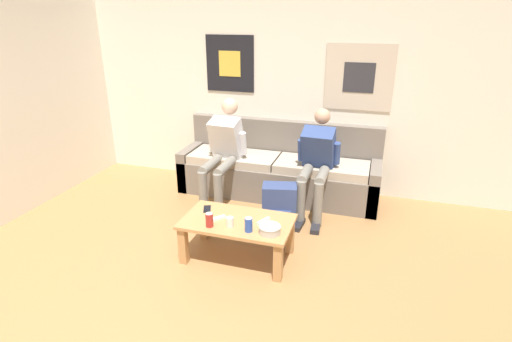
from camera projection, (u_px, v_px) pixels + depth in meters
ground_plane at (147, 331)px, 2.80m from camera, size 18.00×18.00×0.00m
wall_back at (263, 84)px, 4.86m from camera, size 10.00×0.07×2.55m
couch at (278, 171)px, 4.85m from camera, size 2.38×0.68×0.86m
coffee_table at (238, 227)px, 3.54m from camera, size 0.97×0.55×0.38m
person_seated_adult at (223, 149)px, 4.56m from camera, size 0.47×0.93×1.17m
person_seated_teen at (317, 160)px, 4.29m from camera, size 0.47×0.87×1.12m
backpack at (279, 207)px, 4.12m from camera, size 0.39×0.31×0.46m
ceramic_bowl at (270, 229)px, 3.30m from camera, size 0.19×0.19×0.07m
pillar_candle at (230, 222)px, 3.39m from camera, size 0.06×0.06×0.10m
drink_can_blue at (249, 225)px, 3.31m from camera, size 0.07×0.07×0.12m
drink_can_red at (209, 220)px, 3.39m from camera, size 0.07×0.07×0.12m
game_controller_near_left at (218, 218)px, 3.52m from camera, size 0.12×0.13×0.03m
game_controller_near_right at (264, 221)px, 3.47m from camera, size 0.09×0.15×0.03m
cell_phone at (207, 209)px, 3.70m from camera, size 0.11×0.15×0.01m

